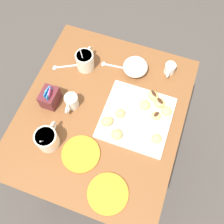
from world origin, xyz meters
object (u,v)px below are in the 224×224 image
coffee_mug_cream_left (47,139)px  beignet_2 (153,96)px  beignet_7 (107,121)px  beignet_6 (167,111)px  ice_cream_bowl (135,66)px  beignet_8 (156,139)px  saucer_orange_left (81,154)px  beignet_0 (117,134)px  saucer_orange_right (108,193)px  beignet_5 (159,103)px  pastry_plate_square (136,118)px  beignet_4 (156,116)px  dining_table (103,126)px  beignet_3 (145,105)px  cream_pitcher_white (71,101)px  chocolate_sauce_pitcher (170,68)px  sugar_caddy (50,97)px  coffee_mug_cream_right (85,60)px  beignet_1 (120,113)px

coffee_mug_cream_left → beignet_2: size_ratio=2.43×
beignet_7 → beignet_6: bearing=-59.5°
ice_cream_bowl → beignet_8: ice_cream_bowl is taller
saucer_orange_left → beignet_0: 0.17m
saucer_orange_right → beignet_0: 0.24m
beignet_2 → beignet_5: 0.05m
saucer_orange_left → beignet_5: size_ratio=3.18×
pastry_plate_square → beignet_4: size_ratio=6.65×
pastry_plate_square → beignet_2: bearing=-19.1°
dining_table → beignet_3: bearing=-63.5°
dining_table → cream_pitcher_white: size_ratio=8.28×
chocolate_sauce_pitcher → beignet_0: size_ratio=1.87×
beignet_6 → saucer_orange_right: bearing=163.0°
chocolate_sauce_pitcher → sugar_caddy: bearing=126.0°
cream_pitcher_white → saucer_orange_left: size_ratio=0.64×
dining_table → pastry_plate_square: 0.23m
coffee_mug_cream_right → beignet_8: (-0.26, -0.43, -0.02)m
beignet_5 → beignet_7: size_ratio=0.93×
pastry_plate_square → beignet_5: bearing=-40.0°
coffee_mug_cream_right → beignet_3: bearing=-110.3°
coffee_mug_cream_right → beignet_2: (-0.07, -0.36, -0.02)m
beignet_3 → beignet_5: 0.07m
pastry_plate_square → beignet_0: (-0.11, 0.05, 0.03)m
sugar_caddy → beignet_2: bearing=-68.8°
beignet_3 → beignet_7: beignet_7 is taller
coffee_mug_cream_right → beignet_6: size_ratio=2.83×
dining_table → beignet_3: size_ratio=16.80×
cream_pitcher_white → beignet_2: (0.16, -0.34, -0.01)m
coffee_mug_cream_left → beignet_3: coffee_mug_cream_left is taller
coffee_mug_cream_right → sugar_caddy: bearing=162.2°
beignet_0 → beignet_2: beignet_2 is taller
saucer_orange_left → cream_pitcher_white: bearing=31.8°
sugar_caddy → beignet_4: 0.49m
beignet_5 → sugar_caddy: bearing=106.8°
dining_table → beignet_1: size_ratio=19.99×
saucer_orange_right → beignet_8: size_ratio=3.53×
coffee_mug_cream_right → beignet_8: size_ratio=3.02×
dining_table → pastry_plate_square: bearing=-80.6°
pastry_plate_square → beignet_8: bearing=-124.4°
beignet_5 → beignet_4: bearing=-178.4°
pastry_plate_square → beignet_5: beignet_5 is taller
dining_table → saucer_orange_right: size_ratio=5.21×
beignet_2 → beignet_3: beignet_2 is taller
beignet_2 → beignet_6: size_ratio=1.10×
dining_table → beignet_0: beignet_0 is taller
coffee_mug_cream_left → beignet_4: size_ratio=2.92×
beignet_4 → beignet_7: (-0.10, 0.20, 0.00)m
pastry_plate_square → beignet_7: (-0.07, 0.11, 0.03)m
beignet_4 → beignet_5: (0.07, 0.00, 0.00)m
beignet_6 → sugar_caddy: bearing=102.7°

